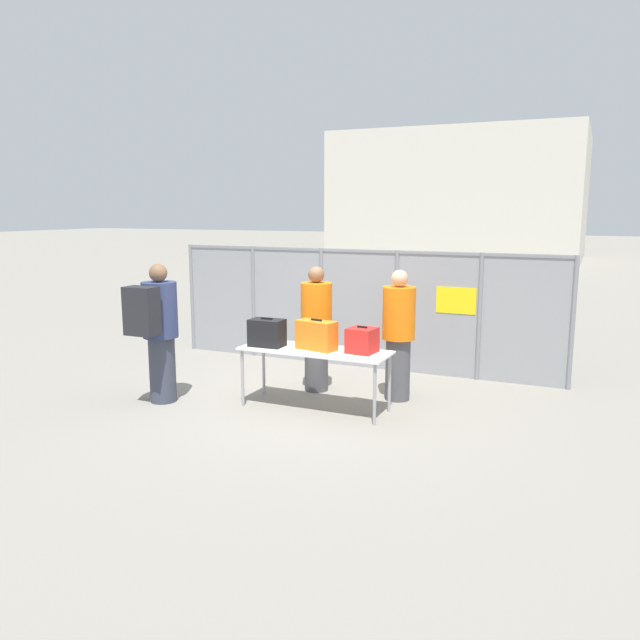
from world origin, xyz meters
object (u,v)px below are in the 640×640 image
Objects in this scene: traveler_hooded at (157,328)px; inspection_table at (315,354)px; suitcase_black at (267,333)px; security_worker_far at (399,333)px; suitcase_orange at (316,335)px; suitcase_red at (362,340)px; security_worker_near at (316,327)px; utility_trailer at (436,318)px.

inspection_table is at bearing 17.42° from traveler_hooded.
suitcase_black is 0.26× the size of security_worker_far.
suitcase_orange is 1.16m from security_worker_far.
security_worker_far is at bearing 71.69° from suitcase_red.
suitcase_black is 1.44m from traveler_hooded.
suitcase_orange is at bearing 121.50° from security_worker_near.
suitcase_red is at bearing 15.39° from traveler_hooded.
utility_trailer is (-0.24, 4.83, -0.50)m from suitcase_red.
suitcase_orange is 0.14× the size of utility_trailer.
suitcase_red is 0.21× the size of security_worker_far.
suitcase_red is 0.77m from security_worker_far.
inspection_table is 1.20m from security_worker_far.
suitcase_orange reaches higher than suitcase_black.
suitcase_red is 4.86m from utility_trailer.
suitcase_black is (-0.65, -0.07, 0.24)m from inspection_table.
security_worker_far is 0.46× the size of utility_trailer.
security_worker_near is at bearing 114.67° from suitcase_orange.
inspection_table is 0.51× the size of utility_trailer.
security_worker_far reaches higher than suitcase_red.
security_worker_far is at bearing 30.91° from suitcase_black.
suitcase_red is at bearing -87.20° from utility_trailer.
security_worker_far is at bearing 27.14° from traveler_hooded.
suitcase_red is at bearing 8.19° from inspection_table.
security_worker_near reaches higher than inspection_table.
suitcase_black is at bearing 48.96° from security_worker_far.
security_worker_far reaches higher than utility_trailer.
utility_trailer is (0.37, 4.92, -0.28)m from inspection_table.
traveler_hooded reaches higher than security_worker_far.
traveler_hooded is (-1.33, -0.54, 0.06)m from suitcase_black.
suitcase_orange reaches higher than suitcase_red.
security_worker_far reaches higher than inspection_table.
inspection_table is 1.10× the size of security_worker_far.
inspection_table is 1.05× the size of traveler_hooded.
suitcase_red reaches higher than inspection_table.
traveler_hooded is 1.05× the size of security_worker_near.
suitcase_black reaches higher than inspection_table.
suitcase_red is at bearing 7.37° from suitcase_orange.
suitcase_black is 0.24× the size of traveler_hooded.
suitcase_orange reaches higher than utility_trailer.
utility_trailer is (0.35, 4.90, -0.53)m from suitcase_orange.
traveler_hooded is (-1.98, -0.61, 0.30)m from inspection_table.
utility_trailer is (-0.48, 4.09, -0.47)m from security_worker_far.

